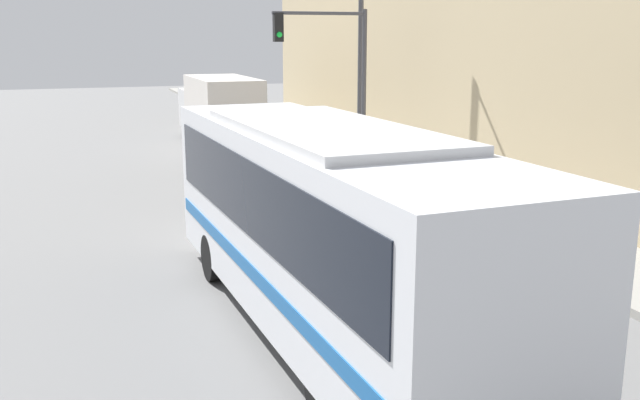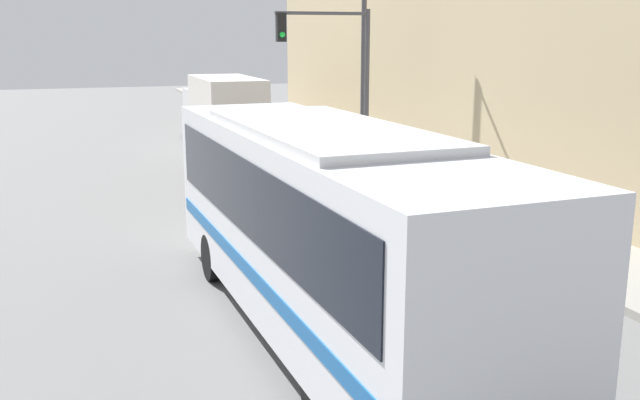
# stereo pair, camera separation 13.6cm
# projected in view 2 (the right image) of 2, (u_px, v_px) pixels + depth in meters

# --- Properties ---
(ground_plane) EXTENTS (120.00, 120.00, 0.00)m
(ground_plane) POSITION_uv_depth(u_px,v_px,m) (382.00, 349.00, 10.99)
(ground_plane) COLOR slate
(sidewalk) EXTENTS (2.79, 70.00, 0.16)m
(sidewalk) POSITION_uv_depth(u_px,v_px,m) (319.00, 144.00, 31.26)
(sidewalk) COLOR gray
(sidewalk) RESTS_ON ground_plane
(building_facade) EXTENTS (6.00, 28.33, 7.78)m
(building_facade) POSITION_uv_depth(u_px,v_px,m) (468.00, 57.00, 27.36)
(building_facade) COLOR tan
(building_facade) RESTS_ON ground_plane
(city_bus) EXTENTS (2.86, 10.17, 3.39)m
(city_bus) POSITION_uv_depth(u_px,v_px,m) (323.00, 216.00, 11.23)
(city_bus) COLOR silver
(city_bus) RESTS_ON ground_plane
(delivery_truck) EXTENTS (2.35, 7.86, 2.98)m
(delivery_truck) POSITION_uv_depth(u_px,v_px,m) (223.00, 108.00, 31.11)
(delivery_truck) COLOR silver
(delivery_truck) RESTS_ON ground_plane
(fire_hydrant) EXTENTS (0.24, 0.33, 0.78)m
(fire_hydrant) POSITION_uv_depth(u_px,v_px,m) (527.00, 228.00, 15.81)
(fire_hydrant) COLOR red
(fire_hydrant) RESTS_ON sidewalk
(traffic_light_pole) EXTENTS (3.28, 0.35, 5.40)m
(traffic_light_pole) POSITION_uv_depth(u_px,v_px,m) (336.00, 62.00, 23.56)
(traffic_light_pole) COLOR #47474C
(traffic_light_pole) RESTS_ON sidewalk
(parking_meter) EXTENTS (0.14, 0.14, 1.18)m
(parking_meter) POSITION_uv_depth(u_px,v_px,m) (442.00, 177.00, 19.30)
(parking_meter) COLOR #47474C
(parking_meter) RESTS_ON sidewalk
(street_lamp) EXTENTS (2.36, 0.28, 7.79)m
(street_lamp) POSITION_uv_depth(u_px,v_px,m) (356.00, 35.00, 24.19)
(street_lamp) COLOR #47474C
(street_lamp) RESTS_ON sidewalk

